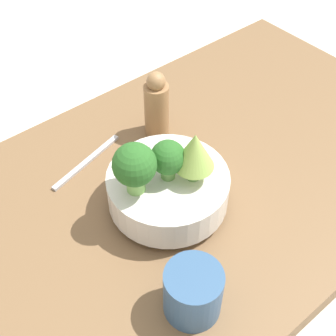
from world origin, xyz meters
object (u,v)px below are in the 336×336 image
(bowl, at_px, (168,189))
(cup, at_px, (193,292))
(pepper_mill, at_px, (157,105))
(fork, at_px, (87,162))

(bowl, xyz_separation_m, cup, (0.10, 0.17, 0.00))
(cup, distance_m, pepper_mill, 0.39)
(fork, bearing_deg, cup, 83.22)
(bowl, height_order, cup, cup)
(pepper_mill, bearing_deg, bowl, 57.03)
(cup, xyz_separation_m, fork, (-0.04, -0.35, -0.04))
(bowl, xyz_separation_m, fork, (0.05, -0.18, -0.04))
(bowl, relative_size, fork, 1.20)
(pepper_mill, bearing_deg, cup, 58.90)
(bowl, height_order, pepper_mill, pepper_mill)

